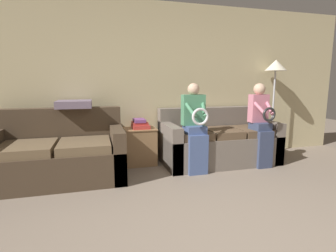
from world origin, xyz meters
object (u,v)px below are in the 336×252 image
object	(u,v)px
child_right_seated	(261,121)
side_shelf	(140,146)
child_left_seated	(195,124)
couch_main	(218,142)
book_stack	(140,124)
throw_pillow	(74,104)
couch_side	(59,155)
floor_lamp	(275,73)

from	to	relation	value
child_right_seated	side_shelf	xyz separation A→B (m)	(-1.77, 0.57, -0.41)
child_left_seated	child_right_seated	world-z (taller)	child_left_seated
couch_main	book_stack	world-z (taller)	couch_main
book_stack	throw_pillow	xyz separation A→B (m)	(-0.95, -0.06, 0.34)
book_stack	couch_main	bearing A→B (deg)	-10.08
child_right_seated	child_left_seated	bearing A→B (deg)	-179.88
book_stack	child_left_seated	bearing A→B (deg)	-39.84
book_stack	throw_pillow	distance (m)	1.01
couch_side	book_stack	size ratio (longest dim) A/B	5.32
child_right_seated	throw_pillow	bearing A→B (deg)	169.22
child_right_seated	book_stack	distance (m)	1.86
book_stack	floor_lamp	bearing A→B (deg)	-0.05
couch_main	couch_side	size ratio (longest dim) A/B	1.07
side_shelf	throw_pillow	xyz separation A→B (m)	(-0.94, -0.06, 0.68)
couch_side	book_stack	xyz separation A→B (m)	(1.15, 0.38, 0.31)
couch_main	couch_side	bearing A→B (deg)	-176.06
couch_main	child_right_seated	xyz separation A→B (m)	(0.54, -0.36, 0.38)
child_right_seated	throw_pillow	size ratio (longest dim) A/B	2.68
couch_main	child_right_seated	world-z (taller)	child_right_seated
couch_side	throw_pillow	world-z (taller)	throw_pillow
floor_lamp	couch_main	bearing A→B (deg)	-169.55
side_shelf	child_left_seated	bearing A→B (deg)	-39.52
couch_side	floor_lamp	distance (m)	3.75
couch_side	child_right_seated	size ratio (longest dim) A/B	1.32
couch_main	child_left_seated	xyz separation A→B (m)	(-0.54, -0.36, 0.37)
side_shelf	couch_side	bearing A→B (deg)	-161.71
couch_main	throw_pillow	world-z (taller)	throw_pillow
child_right_seated	throw_pillow	world-z (taller)	child_right_seated
side_shelf	book_stack	bearing A→B (deg)	35.22
child_left_seated	throw_pillow	distance (m)	1.74
side_shelf	throw_pillow	size ratio (longest dim) A/B	1.21
couch_main	floor_lamp	size ratio (longest dim) A/B	1.08
child_left_seated	floor_lamp	distance (m)	1.96
couch_main	throw_pillow	distance (m)	2.28
couch_side	side_shelf	size ratio (longest dim) A/B	2.92
book_stack	floor_lamp	distance (m)	2.54
child_left_seated	floor_lamp	world-z (taller)	floor_lamp
couch_main	child_right_seated	bearing A→B (deg)	-33.67
couch_side	child_left_seated	distance (m)	1.89
couch_main	side_shelf	distance (m)	1.25
couch_side	book_stack	bearing A→B (deg)	18.37
side_shelf	floor_lamp	size ratio (longest dim) A/B	0.34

